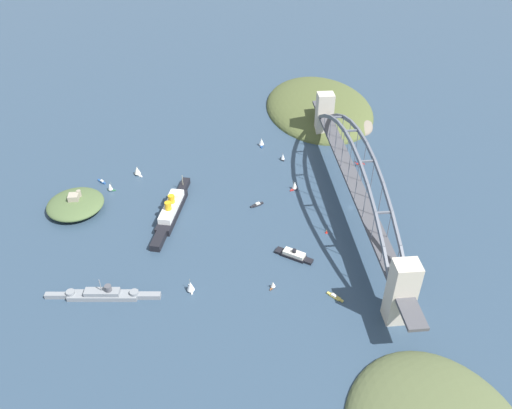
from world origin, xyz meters
TOP-DOWN VIEW (x-y plane):
  - ground_plane at (0.00, 0.00)m, footprint 1400.00×1400.00m
  - harbor_arch_bridge at (0.00, 0.00)m, footprint 300.68×16.03m
  - headland_east_shore at (181.73, -10.50)m, footprint 166.75×117.08m
  - ocean_liner at (3.37, 147.74)m, footprint 91.91×29.23m
  - naval_cruiser at (-84.28, 189.72)m, footprint 12.61×77.64m
  - harbor_ferry_steamer at (-56.28, 56.57)m, footprint 20.97×27.49m
  - fort_island_mid_harbor at (18.52, 227.09)m, footprint 47.37×46.24m
  - seaplane_taxiing_near_bridge at (63.40, -24.18)m, footprint 10.94×8.82m
  - small_boat_0 at (-83.65, 131.61)m, footprint 9.55×6.26m
  - small_boat_1 at (9.41, 77.41)m, footprint 7.11×11.76m
  - small_boat_2 at (-85.70, 75.48)m, footprint 5.39×5.08m
  - small_boat_3 at (42.88, 202.40)m, footprint 4.86×7.34m
  - small_boat_4 at (78.76, 46.41)m, footprint 6.69×4.65m
  - small_boat_5 at (29.90, 42.73)m, footprint 6.34×7.56m
  - small_boat_6 at (108.08, 63.84)m, footprint 9.40×5.40m
  - small_boat_7 at (-98.53, 35.11)m, footprint 10.30×10.09m
  - small_boat_8 at (66.14, 181.30)m, footprint 9.32×8.62m
  - small_boat_9 at (56.52, 212.12)m, footprint 8.31×8.18m
  - channel_marker_buoy at (-31.36, 26.96)m, footprint 2.20×2.20m

SIDE VIEW (x-z plane):
  - ground_plane at x=0.00m, z-range 0.00..0.00m
  - headland_east_shore at x=181.73m, z-range -15.49..15.49m
  - small_boat_7 at x=-98.53m, z-range -0.26..1.73m
  - small_boat_9 at x=56.52m, z-range -0.29..1.93m
  - small_boat_1 at x=9.41m, z-range -0.30..1.93m
  - channel_marker_buoy at x=-31.36m, z-range -0.26..2.49m
  - harbor_ferry_steamer at x=-56.28m, z-range -1.47..5.71m
  - seaplane_taxiing_near_bridge at x=63.40m, z-range -0.31..4.59m
  - small_boat_2 at x=-85.70m, z-range -0.13..5.66m
  - naval_cruiser at x=-84.28m, z-range -5.50..11.18m
  - small_boat_4 at x=78.76m, z-range -0.21..7.43m
  - small_boat_3 at x=42.88m, z-range -0.29..8.12m
  - small_boat_6 at x=108.08m, z-range -0.28..8.51m
  - small_boat_5 at x=29.90m, z-range -0.33..8.80m
  - small_boat_8 at x=66.14m, z-range -0.31..9.31m
  - small_boat_0 at x=-83.65m, z-range -0.34..9.49m
  - fort_island_mid_harbor at x=18.52m, z-range -2.49..12.53m
  - ocean_liner at x=3.37m, z-range -3.62..13.74m
  - harbor_arch_bridge at x=0.00m, z-range -4.79..57.30m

